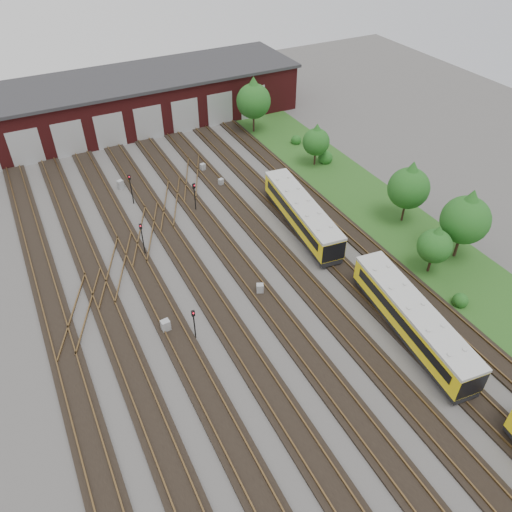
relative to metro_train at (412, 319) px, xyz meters
name	(u,v)px	position (x,y,z in m)	size (l,w,h in m)	color
ground	(246,311)	(-10.00, 8.12, -1.74)	(120.00, 120.00, 0.00)	#454240
track_network	(241,306)	(-10.17, 8.71, -1.64)	(30.40, 70.00, 0.33)	black
maintenance_shed	(112,104)	(-10.01, 48.09, 1.46)	(51.00, 12.50, 6.35)	#4E1314
grass_verge	(361,196)	(9.00, 18.12, -1.72)	(8.00, 55.00, 0.05)	#224F1A
metro_train	(412,319)	(0.00, 0.00, 0.00)	(3.89, 45.55, 2.76)	black
signal_mast_0	(194,321)	(-14.73, 7.33, 0.13)	(0.27, 0.26, 2.90)	black
signal_mast_1	(142,236)	(-15.06, 19.01, 0.48)	(0.29, 0.27, 3.50)	black
signal_mast_2	(131,186)	(-13.49, 28.06, 0.46)	(0.28, 0.26, 3.45)	black
signal_mast_3	(194,194)	(-8.10, 23.73, 0.35)	(0.31, 0.30, 3.25)	black
relay_cabinet_0	(166,326)	(-16.51, 9.04, -1.20)	(0.66, 0.55, 1.10)	#96989B
relay_cabinet_1	(121,185)	(-13.86, 31.68, -1.23)	(0.62, 0.51, 1.03)	#96989B
relay_cabinet_2	(260,289)	(-8.00, 9.50, -1.26)	(0.58, 0.49, 0.97)	#96989B
relay_cabinet_3	(203,167)	(-4.20, 31.21, -1.29)	(0.55, 0.46, 0.91)	#96989B
relay_cabinet_4	(221,182)	(-3.68, 27.16, -1.32)	(0.51, 0.43, 0.86)	#96989B
tree_0	(254,97)	(6.00, 38.01, 3.01)	(4.46, 4.46, 7.40)	black
tree_1	(316,139)	(8.26, 26.44, 1.62)	(3.16, 3.16, 5.24)	black
tree_2	(410,184)	(9.82, 12.42, 2.57)	(4.05, 4.05, 6.72)	black
tree_3	(436,243)	(6.67, 5.14, 1.45)	(3.00, 3.00, 4.97)	black
tree_4	(467,215)	(10.34, 5.68, 2.84)	(4.31, 4.31, 7.14)	black
bush_0	(461,299)	(6.00, 0.70, -1.10)	(1.29, 1.29, 1.29)	#164E16
bush_1	(296,139)	(9.26, 32.36, -1.10)	(1.30, 1.30, 1.30)	#164E16
bush_2	(326,156)	(9.76, 26.38, -0.88)	(1.73, 1.73, 1.73)	#164E16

